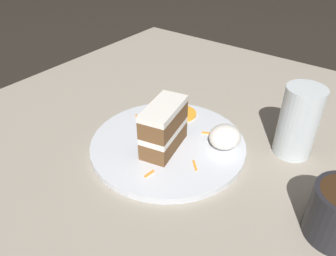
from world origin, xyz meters
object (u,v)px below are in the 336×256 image
at_px(cream_dollop, 225,137).
at_px(plate, 168,144).
at_px(cake_slice, 164,127).
at_px(orange_garnish, 181,113).
at_px(drinking_glass, 297,126).

bearing_deg(cream_dollop, plate, 120.15).
bearing_deg(cake_slice, cream_dollop, 27.40).
distance_m(cake_slice, orange_garnish, 0.13).
relative_size(cream_dollop, orange_garnish, 0.99).
xyz_separation_m(plate, orange_garnish, (0.10, 0.04, 0.01)).
bearing_deg(orange_garnish, cake_slice, -160.92).
bearing_deg(cream_dollop, drinking_glass, -54.24).
height_order(cake_slice, orange_garnish, cake_slice).
distance_m(plate, drinking_glass, 0.24).
xyz_separation_m(plate, cake_slice, (-0.02, -0.00, 0.05)).
bearing_deg(cream_dollop, orange_garnish, 71.71).
xyz_separation_m(cake_slice, orange_garnish, (0.12, 0.04, -0.04)).
height_order(plate, drinking_glass, drinking_glass).
height_order(cake_slice, drinking_glass, drinking_glass).
bearing_deg(orange_garnish, cream_dollop, -108.29).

